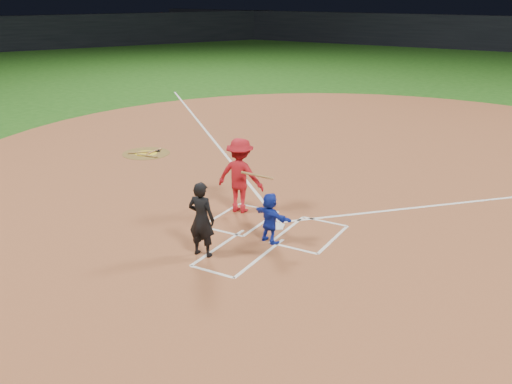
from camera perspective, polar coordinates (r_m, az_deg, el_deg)
The scene contains 13 objects.
ground at distance 14.32m, azimuth 1.84°, elevation -3.50°, with size 120.00×120.00×0.00m, color #1B4B12.
home_plate_dirt at distance 19.51m, azimuth 10.14°, elevation 2.62°, with size 28.00×28.00×0.01m, color brown.
home_plate at distance 14.31m, azimuth 1.84°, elevation -3.43°, with size 0.60×0.60×0.02m, color silver.
on_deck_circle at distance 20.98m, azimuth -10.93°, elevation 3.81°, with size 1.70×1.70×0.01m, color brown.
on_deck_logo at distance 20.98m, azimuth -10.93°, elevation 3.83°, with size 0.80×0.80×0.00m, color gold.
on_deck_bat_a at distance 21.06m, azimuth -10.19°, elevation 4.02°, with size 0.06×0.06×0.84m, color #9F663A.
on_deck_bat_b at distance 21.03m, azimuth -11.53°, elevation 3.91°, with size 0.06×0.06×0.84m, color olive.
on_deck_bat_c at distance 20.57m, azimuth -10.83°, elevation 3.60°, with size 0.06×0.06×0.84m, color olive.
bat_weight_donut at distance 21.14m, azimuth -9.82°, elevation 4.09°, with size 0.19×0.19×0.05m, color black.
catcher at distance 13.24m, azimuth 1.41°, elevation -2.59°, with size 1.12×0.36×1.21m, color #162CB3.
umpire at distance 12.55m, azimuth -5.48°, elevation -2.73°, with size 0.63×0.41×1.72m, color black.
chalk_markings at distance 18.87m, azimuth 9.39°, elevation 2.10°, with size 28.35×17.32×0.01m.
batter_at_plate at distance 14.95m, azimuth -1.59°, elevation 1.66°, with size 1.62×0.87×2.00m.
Camera 1 is at (6.12, -11.65, 5.65)m, focal length 40.00 mm.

